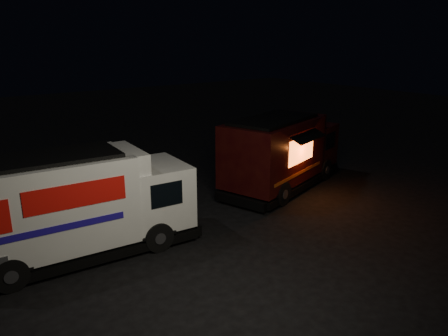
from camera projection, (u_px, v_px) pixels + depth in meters
ground at (201, 240)px, 13.48m from camera, size 80.00×80.00×0.00m
white_truck at (79, 204)px, 12.22m from camera, size 6.85×2.79×3.03m
red_truck at (283, 151)px, 17.94m from camera, size 6.89×4.16×3.02m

